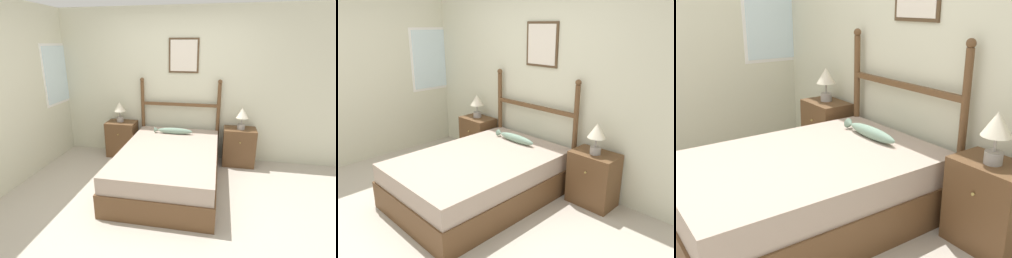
# 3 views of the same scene
# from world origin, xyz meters

# --- Properties ---
(ground_plane) EXTENTS (16.00, 16.00, 0.00)m
(ground_plane) POSITION_xyz_m (0.00, 0.00, 0.00)
(ground_plane) COLOR #B7AD9E
(wall_back) EXTENTS (6.40, 0.08, 2.55)m
(wall_back) POSITION_xyz_m (0.00, 1.73, 1.28)
(wall_back) COLOR beige
(wall_back) RESTS_ON ground_plane
(wall_left) EXTENTS (0.08, 6.40, 2.55)m
(wall_left) POSITION_xyz_m (-2.13, 0.02, 1.28)
(wall_left) COLOR beige
(wall_left) RESTS_ON ground_plane
(bed) EXTENTS (1.38, 2.02, 0.54)m
(bed) POSITION_xyz_m (0.04, 0.65, 0.27)
(bed) COLOR brown
(bed) RESTS_ON ground_plane
(headboard) EXTENTS (1.40, 0.07, 1.41)m
(headboard) POSITION_xyz_m (0.04, 1.63, 0.77)
(headboard) COLOR brown
(headboard) RESTS_ON ground_plane
(nightstand_left) EXTENTS (0.52, 0.38, 0.63)m
(nightstand_left) POSITION_xyz_m (-0.99, 1.49, 0.32)
(nightstand_left) COLOR brown
(nightstand_left) RESTS_ON ground_plane
(nightstand_right) EXTENTS (0.52, 0.38, 0.63)m
(nightstand_right) POSITION_xyz_m (1.07, 1.49, 0.32)
(nightstand_right) COLOR brown
(nightstand_right) RESTS_ON ground_plane
(table_lamp_left) EXTENTS (0.20, 0.20, 0.36)m
(table_lamp_left) POSITION_xyz_m (-1.01, 1.51, 0.87)
(table_lamp_left) COLOR gray
(table_lamp_left) RESTS_ON nightstand_left
(table_lamp_right) EXTENTS (0.20, 0.20, 0.36)m
(table_lamp_right) POSITION_xyz_m (1.08, 1.47, 0.87)
(table_lamp_right) COLOR gray
(table_lamp_right) RESTS_ON nightstand_right
(fish_pillow) EXTENTS (0.64, 0.10, 0.10)m
(fish_pillow) POSITION_xyz_m (-0.01, 1.31, 0.59)
(fish_pillow) COLOR gray
(fish_pillow) RESTS_ON bed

